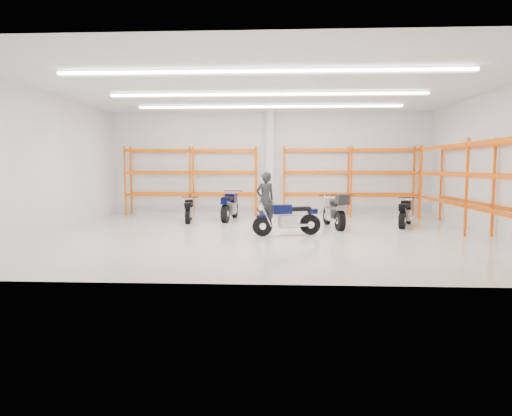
{
  "coord_description": "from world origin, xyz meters",
  "views": [
    {
      "loc": [
        0.39,
        -14.13,
        2.15
      ],
      "look_at": [
        -0.35,
        0.5,
        0.8
      ],
      "focal_mm": 32.0,
      "sensor_mm": 36.0,
      "label": 1
    }
  ],
  "objects_px": {
    "motorcycle_back_b": "(230,207)",
    "motorcycle_back_c": "(335,211)",
    "structural_column": "(270,164)",
    "standing_man": "(265,200)",
    "motorcycle_main": "(290,219)",
    "motorcycle_back_d": "(405,213)",
    "motorcycle_back_a": "(189,211)"
  },
  "relations": [
    {
      "from": "motorcycle_back_d",
      "to": "motorcycle_main",
      "type": "bearing_deg",
      "value": -152.25
    },
    {
      "from": "standing_man",
      "to": "structural_column",
      "type": "height_order",
      "value": "structural_column"
    },
    {
      "from": "motorcycle_back_b",
      "to": "structural_column",
      "type": "relative_size",
      "value": 0.53
    },
    {
      "from": "motorcycle_main",
      "to": "motorcycle_back_c",
      "type": "bearing_deg",
      "value": 46.21
    },
    {
      "from": "motorcycle_main",
      "to": "standing_man",
      "type": "height_order",
      "value": "standing_man"
    },
    {
      "from": "motorcycle_back_a",
      "to": "motorcycle_back_b",
      "type": "distance_m",
      "value": 1.62
    },
    {
      "from": "motorcycle_back_a",
      "to": "standing_man",
      "type": "distance_m",
      "value": 3.36
    },
    {
      "from": "motorcycle_back_b",
      "to": "structural_column",
      "type": "height_order",
      "value": "structural_column"
    },
    {
      "from": "motorcycle_back_b",
      "to": "motorcycle_back_a",
      "type": "bearing_deg",
      "value": -159.08
    },
    {
      "from": "motorcycle_back_b",
      "to": "structural_column",
      "type": "bearing_deg",
      "value": 53.13
    },
    {
      "from": "standing_man",
      "to": "motorcycle_main",
      "type": "bearing_deg",
      "value": 86.37
    },
    {
      "from": "motorcycle_main",
      "to": "motorcycle_back_b",
      "type": "bearing_deg",
      "value": 121.49
    },
    {
      "from": "motorcycle_back_d",
      "to": "motorcycle_back_c",
      "type": "bearing_deg",
      "value": -168.64
    },
    {
      "from": "motorcycle_main",
      "to": "motorcycle_back_a",
      "type": "distance_m",
      "value": 4.94
    },
    {
      "from": "standing_man",
      "to": "motorcycle_back_c",
      "type": "bearing_deg",
      "value": 149.87
    },
    {
      "from": "motorcycle_back_b",
      "to": "motorcycle_back_c",
      "type": "xyz_separation_m",
      "value": [
        3.89,
        -2.07,
        0.04
      ]
    },
    {
      "from": "structural_column",
      "to": "motorcycle_back_d",
      "type": "bearing_deg",
      "value": -36.81
    },
    {
      "from": "motorcycle_main",
      "to": "motorcycle_back_c",
      "type": "relative_size",
      "value": 0.89
    },
    {
      "from": "motorcycle_back_b",
      "to": "motorcycle_back_c",
      "type": "distance_m",
      "value": 4.41
    },
    {
      "from": "motorcycle_main",
      "to": "structural_column",
      "type": "bearing_deg",
      "value": 97.1
    },
    {
      "from": "motorcycle_back_b",
      "to": "motorcycle_back_c",
      "type": "relative_size",
      "value": 0.99
    },
    {
      "from": "motorcycle_back_b",
      "to": "standing_man",
      "type": "distance_m",
      "value": 2.54
    },
    {
      "from": "motorcycle_back_b",
      "to": "structural_column",
      "type": "distance_m",
      "value": 3.12
    },
    {
      "from": "motorcycle_back_b",
      "to": "motorcycle_back_c",
      "type": "bearing_deg",
      "value": -28.01
    },
    {
      "from": "motorcycle_back_a",
      "to": "motorcycle_back_d",
      "type": "xyz_separation_m",
      "value": [
        7.95,
        -0.98,
        0.04
      ]
    },
    {
      "from": "motorcycle_back_d",
      "to": "standing_man",
      "type": "height_order",
      "value": "standing_man"
    },
    {
      "from": "motorcycle_back_a",
      "to": "motorcycle_back_c",
      "type": "relative_size",
      "value": 0.8
    },
    {
      "from": "standing_man",
      "to": "structural_column",
      "type": "distance_m",
      "value": 4.3
    },
    {
      "from": "structural_column",
      "to": "standing_man",
      "type": "bearing_deg",
      "value": -91.22
    },
    {
      "from": "motorcycle_main",
      "to": "motorcycle_back_c",
      "type": "xyz_separation_m",
      "value": [
        1.6,
        1.67,
        0.09
      ]
    },
    {
      "from": "motorcycle_back_b",
      "to": "motorcycle_back_c",
      "type": "height_order",
      "value": "motorcycle_back_c"
    },
    {
      "from": "motorcycle_main",
      "to": "standing_man",
      "type": "relative_size",
      "value": 1.09
    }
  ]
}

